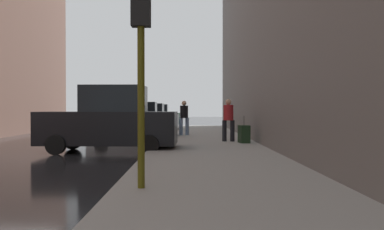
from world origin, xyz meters
name	(u,v)px	position (x,y,z in m)	size (l,w,h in m)	color
ground_plane	(11,158)	(0.00, 0.00, 0.00)	(120.00, 120.00, 0.00)	black
sidewalk	(211,155)	(6.00, 0.00, 0.07)	(4.00, 40.00, 0.15)	gray
parked_black_suv	(110,122)	(2.65, 1.72, 1.03)	(4.65, 2.17, 2.25)	black
parked_silver_sedan	(134,121)	(2.65, 8.22, 0.85)	(4.21, 2.08, 1.79)	#B7BABF
parked_gray_coupe	(146,118)	(2.65, 14.50, 0.85)	(4.25, 2.15, 1.79)	slate
parked_dark_green_sedan	(154,116)	(2.65, 20.76, 0.85)	(4.20, 2.06, 1.79)	#193828
fire_hydrant	(164,136)	(4.45, 2.53, 0.50)	(0.42, 0.22, 0.70)	red
traffic_light	(141,32)	(4.50, -5.64, 2.76)	(0.32, 0.32, 3.60)	#514C0F
pedestrian_in_red_jacket	(228,118)	(6.94, 4.42, 1.10)	(0.52, 0.45, 1.71)	black
pedestrian_in_jeans	(184,116)	(5.12, 8.51, 1.10)	(0.53, 0.49, 1.71)	#728CB2
rolling_suitcase	(244,134)	(7.47, 3.66, 0.49)	(0.44, 0.61, 1.04)	black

